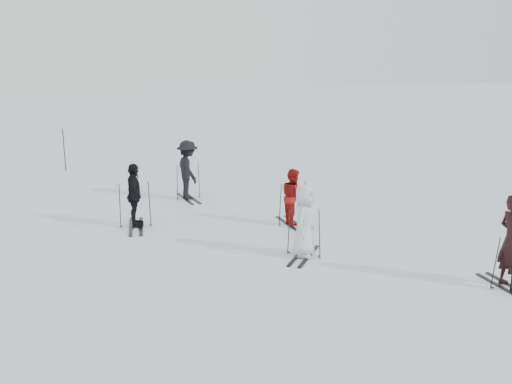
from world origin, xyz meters
The scene contains 12 objects.
ground centered at (0.00, 0.00, 0.00)m, with size 120.00×120.00×0.00m, color silver.
skier_near_dark centered at (3.51, -4.92, 1.01)m, with size 0.74×0.48×2.02m, color black.
skier_red centered at (1.04, 0.78, 0.80)m, with size 0.78×0.61×1.61m, color maroon.
skier_grey centered at (0.25, -1.72, 0.88)m, with size 0.86×0.56×1.75m, color silver.
skier_uphill_left centered at (-3.25, 2.06, 0.90)m, with size 1.06×0.44×1.80m, color black.
skier_uphill_far centered at (-1.10, 4.69, 0.98)m, with size 1.27×0.73×1.96m, color black.
skis_near_dark centered at (3.51, -4.92, 0.61)m, with size 0.88×1.66×1.21m, color black, non-canonical shape.
skis_red centered at (1.04, 0.78, 0.64)m, with size 0.94×1.77×1.29m, color black, non-canonical shape.
skis_grey centered at (0.25, -1.72, 0.62)m, with size 0.91×1.71×1.25m, color black, non-canonical shape.
skis_uphill_left centered at (-3.25, 2.06, 0.67)m, with size 0.97×1.83×1.34m, color black, non-canonical shape.
skis_uphill_far centered at (-1.10, 4.69, 0.62)m, with size 0.90×1.71×1.24m, color black, non-canonical shape.
piste_marker centered at (-4.85, 10.96, 0.88)m, with size 0.04×0.04×1.77m, color black.
Camera 1 is at (-5.29, -13.65, 4.86)m, focal length 40.00 mm.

